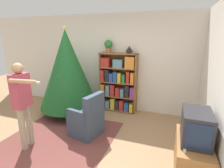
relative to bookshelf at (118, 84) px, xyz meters
name	(u,v)px	position (x,y,z in m)	size (l,w,h in m)	color
ground_plane	(71,152)	(-0.23, -2.05, -0.78)	(14.00, 14.00, 0.00)	#9E7A56
wall_back	(113,63)	(-0.23, 0.23, 0.52)	(8.00, 0.10, 2.60)	silver
area_rug	(59,139)	(-0.66, -1.79, -0.77)	(2.08, 2.19, 0.01)	brown
bookshelf	(118,84)	(0.00, 0.00, 0.00)	(1.00, 0.30, 1.60)	brown
tv_stand	(192,156)	(1.76, -1.83, -0.51)	(0.48, 0.93, 0.54)	#996638
television	(196,127)	(1.76, -1.84, -0.01)	(0.39, 0.59, 0.46)	#28282D
game_remote	(184,149)	(1.62, -2.11, -0.23)	(0.04, 0.12, 0.02)	white
christmas_tree	(67,69)	(-1.16, -0.61, 0.42)	(1.48, 1.48, 2.25)	#4C3323
armchair	(87,120)	(-0.21, -1.42, -0.45)	(0.67, 0.67, 0.92)	#334256
standing_person	(23,100)	(-1.07, -2.16, 0.16)	(0.66, 0.47, 1.58)	#9E937F
potted_plant	(108,45)	(-0.27, 0.01, 1.01)	(0.22, 0.22, 0.33)	#935B38
table_lamp	(129,49)	(0.29, 0.01, 0.92)	(0.20, 0.20, 0.18)	#473828
book_pile_near_tree	(78,121)	(-0.68, -1.02, -0.75)	(0.22, 0.16, 0.06)	#2D7A42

